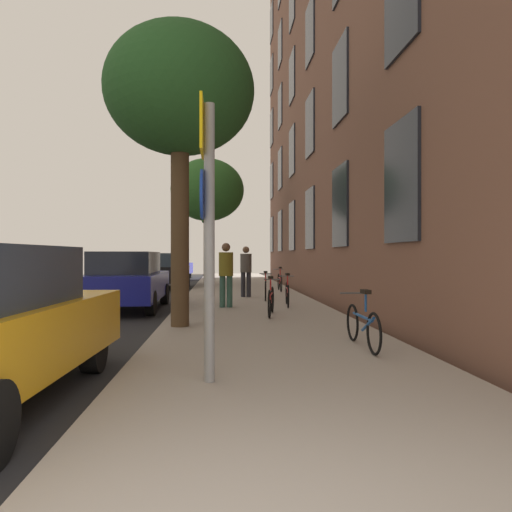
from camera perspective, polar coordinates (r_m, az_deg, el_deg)
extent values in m
plane|color=#332D28|center=(16.96, -13.35, -5.11)|extent=(41.80, 41.80, 0.00)
cube|color=#232326|center=(17.41, -20.21, -4.96)|extent=(7.00, 38.00, 0.01)
cube|color=#9E9389|center=(16.77, -1.41, -4.96)|extent=(4.20, 38.00, 0.12)
cube|color=brown|center=(18.88, 7.71, 28.80)|extent=(0.50, 27.00, 21.21)
cube|color=#1E232D|center=(8.58, 17.69, 8.93)|extent=(0.06, 1.50, 2.18)
cube|color=#1E232D|center=(12.50, 10.46, 6.14)|extent=(0.06, 1.50, 2.18)
cube|color=#1E232D|center=(16.55, 6.76, 4.65)|extent=(0.06, 1.50, 2.18)
cube|color=#1E232D|center=(20.64, 4.52, 3.74)|extent=(0.06, 1.50, 2.18)
cube|color=#1E232D|center=(24.76, 3.03, 3.13)|extent=(0.06, 1.50, 2.18)
cube|color=#1E232D|center=(28.89, 1.97, 2.69)|extent=(0.06, 1.50, 2.18)
cube|color=#1E232D|center=(13.29, 10.46, 20.73)|extent=(0.06, 1.50, 2.18)
cube|color=#1E232D|center=(17.15, 6.76, 15.94)|extent=(0.06, 1.50, 2.18)
cube|color=#1E232D|center=(21.13, 4.52, 12.90)|extent=(0.06, 1.50, 2.18)
cube|color=#1E232D|center=(25.17, 3.03, 10.81)|extent=(0.06, 1.50, 2.18)
cube|color=#1E232D|center=(29.24, 1.97, 9.30)|extent=(0.06, 1.50, 2.18)
cube|color=#1E232D|center=(18.36, 6.76, 26.10)|extent=(0.06, 1.50, 2.18)
cube|color=#1E232D|center=(22.12, 4.52, 21.43)|extent=(0.06, 1.50, 2.18)
cube|color=#1E232D|center=(26.01, 3.03, 18.12)|extent=(0.06, 1.50, 2.18)
cube|color=#1E232D|center=(29.97, 1.97, 15.67)|extent=(0.06, 1.50, 2.18)
cube|color=#1E232D|center=(23.56, 4.52, 29.08)|extent=(0.06, 1.50, 2.18)
cube|color=#1E232D|center=(27.24, 3.03, 24.87)|extent=(0.06, 1.50, 2.18)
cube|color=#1E232D|center=(31.04, 1.97, 21.67)|extent=(0.06, 1.50, 2.18)
cube|color=#1E232D|center=(32.43, 1.97, 27.21)|extent=(0.06, 1.50, 2.18)
cylinder|color=gray|center=(5.11, -5.86, 1.68)|extent=(0.12, 0.12, 3.11)
cube|color=yellow|center=(5.31, -6.76, 15.70)|extent=(0.03, 0.60, 0.60)
cylinder|color=#14339E|center=(5.16, -6.76, 7.65)|extent=(0.03, 0.56, 0.56)
cylinder|color=black|center=(23.94, -5.90, 1.36)|extent=(0.12, 0.12, 3.90)
cube|color=black|center=(24.03, -6.33, 4.93)|extent=(0.20, 0.24, 0.80)
sphere|color=#4B0707|center=(24.05, -6.60, 5.55)|extent=(0.16, 0.16, 0.16)
sphere|color=orange|center=(24.03, -6.60, 4.93)|extent=(0.16, 0.16, 0.16)
sphere|color=#083E11|center=(24.01, -6.60, 4.31)|extent=(0.16, 0.16, 0.16)
cylinder|color=#4C3823|center=(9.22, -9.50, 3.13)|extent=(0.36, 0.36, 3.81)
ellipsoid|color=#235123|center=(9.78, -9.50, 19.72)|extent=(2.98, 2.98, 2.53)
cylinder|color=brown|center=(22.17, -6.09, 0.98)|extent=(0.38, 0.38, 3.52)
ellipsoid|color=#2D6628|center=(22.39, -6.10, 8.21)|extent=(3.53, 3.53, 3.00)
torus|color=black|center=(7.75, 11.99, -8.14)|extent=(0.04, 0.61, 0.61)
torus|color=black|center=(6.73, 14.55, -9.39)|extent=(0.04, 0.61, 0.61)
cylinder|color=#194C99|center=(7.21, 13.17, -7.41)|extent=(0.05, 0.92, 0.04)
cylinder|color=#194C99|center=(6.97, 13.83, -8.30)|extent=(0.05, 0.55, 0.30)
cylinder|color=#194C99|center=(7.03, 13.57, -5.66)|extent=(0.04, 0.04, 0.28)
cube|color=black|center=(7.02, 13.57, -4.36)|extent=(0.10, 0.24, 0.06)
cylinder|color=#4C4C4C|center=(7.69, 11.99, -4.56)|extent=(0.42, 0.03, 0.03)
torus|color=black|center=(11.28, 2.07, -5.47)|extent=(0.15, 0.64, 0.64)
torus|color=black|center=(10.29, 1.70, -6.01)|extent=(0.15, 0.64, 0.64)
cylinder|color=#B21E1E|center=(10.77, 1.89, -4.79)|extent=(0.19, 0.85, 0.04)
cylinder|color=#B21E1E|center=(10.53, 1.80, -5.34)|extent=(0.13, 0.52, 0.28)
cylinder|color=#B21E1E|center=(10.60, 1.84, -3.55)|extent=(0.04, 0.04, 0.28)
cube|color=black|center=(10.59, 1.84, -2.68)|extent=(0.10, 0.24, 0.06)
cylinder|color=#4C4C4C|center=(11.25, 2.07, -2.93)|extent=(0.42, 0.10, 0.03)
torus|color=black|center=(13.29, 3.84, -4.66)|extent=(0.11, 0.63, 0.63)
torus|color=black|center=(12.23, 4.03, -5.07)|extent=(0.11, 0.63, 0.63)
cylinder|color=#B21E1E|center=(12.74, 3.93, -4.07)|extent=(0.14, 0.90, 0.04)
cylinder|color=#B21E1E|center=(12.48, 3.98, -4.52)|extent=(0.10, 0.55, 0.29)
cylinder|color=#B21E1E|center=(12.57, 3.96, -3.02)|extent=(0.04, 0.04, 0.28)
cube|color=black|center=(12.56, 3.96, -2.30)|extent=(0.10, 0.24, 0.06)
cylinder|color=#4C4C4C|center=(13.25, 3.84, -2.52)|extent=(0.42, 0.07, 0.03)
torus|color=black|center=(15.15, 1.23, -4.09)|extent=(0.11, 0.62, 0.62)
torus|color=black|center=(14.11, 1.19, -4.39)|extent=(0.11, 0.62, 0.62)
cylinder|color=#B21E1E|center=(14.62, 1.21, -3.56)|extent=(0.14, 0.89, 0.04)
cylinder|color=#B21E1E|center=(14.37, 1.20, -3.94)|extent=(0.10, 0.54, 0.29)
cylinder|color=#B21E1E|center=(14.45, 1.20, -2.65)|extent=(0.04, 0.04, 0.28)
cube|color=black|center=(14.44, 1.20, -2.02)|extent=(0.10, 0.24, 0.06)
cylinder|color=#4C4C4C|center=(15.12, 1.23, -2.23)|extent=(0.42, 0.07, 0.03)
torus|color=black|center=(18.63, 2.85, -3.24)|extent=(0.07, 0.67, 0.67)
torus|color=black|center=(17.56, 3.15, -3.44)|extent=(0.07, 0.67, 0.67)
cylinder|color=#B21E1E|center=(18.09, 3.00, -2.75)|extent=(0.08, 0.91, 0.04)
cylinder|color=#B21E1E|center=(17.83, 3.07, -3.07)|extent=(0.07, 0.55, 0.30)
cylinder|color=#B21E1E|center=(17.92, 3.04, -1.98)|extent=(0.04, 0.04, 0.28)
cube|color=black|center=(17.91, 3.04, -1.47)|extent=(0.10, 0.24, 0.06)
cylinder|color=#4C4C4C|center=(18.61, 2.85, -1.66)|extent=(0.42, 0.05, 0.03)
cylinder|color=#33594C|center=(12.45, -4.22, -4.46)|extent=(0.16, 0.16, 0.85)
cylinder|color=#33594C|center=(12.45, -3.33, -4.46)|extent=(0.16, 0.16, 0.85)
cylinder|color=olive|center=(12.41, -3.77, -1.02)|extent=(0.40, 0.40, 0.64)
sphere|color=brown|center=(12.41, -3.77, 1.10)|extent=(0.23, 0.23, 0.23)
cylinder|color=#26262D|center=(15.51, -1.62, -3.59)|extent=(0.16, 0.16, 0.84)
cylinder|color=#26262D|center=(15.52, -0.92, -3.59)|extent=(0.16, 0.16, 0.84)
cylinder|color=#4C4742|center=(15.49, -1.27, -0.88)|extent=(0.53, 0.53, 0.63)
sphere|color=brown|center=(15.49, -1.27, 0.79)|extent=(0.23, 0.23, 0.23)
cylinder|color=black|center=(6.38, -19.65, -10.78)|extent=(0.22, 0.64, 0.64)
cube|color=navy|center=(13.31, -15.76, -3.60)|extent=(1.93, 4.35, 0.70)
cube|color=#1E232D|center=(13.07, -15.95, -0.81)|extent=(1.61, 2.44, 0.60)
cylinder|color=black|center=(14.87, -17.95, -4.56)|extent=(0.22, 0.64, 0.64)
cylinder|color=black|center=(14.56, -11.36, -4.66)|extent=(0.22, 0.64, 0.64)
cylinder|color=black|center=(12.21, -21.02, -5.58)|extent=(0.22, 0.64, 0.64)
cylinder|color=black|center=(11.83, -13.01, -5.75)|extent=(0.22, 0.64, 0.64)
cube|color=black|center=(21.52, -11.08, -2.20)|extent=(1.90, 4.05, 0.70)
cube|color=#384756|center=(21.30, -11.15, -0.47)|extent=(1.58, 2.27, 0.60)
cylinder|color=black|center=(22.92, -12.81, -2.93)|extent=(0.22, 0.64, 0.64)
cylinder|color=black|center=(22.74, -8.59, -2.96)|extent=(0.22, 0.64, 0.64)
cylinder|color=black|center=(20.38, -13.87, -3.31)|extent=(0.22, 0.64, 0.64)
cylinder|color=black|center=(20.17, -9.13, -3.34)|extent=(0.22, 0.64, 0.64)
cube|color=navy|center=(29.84, -9.99, -1.56)|extent=(1.92, 4.54, 0.70)
cube|color=#384756|center=(29.61, -10.03, -0.32)|extent=(1.55, 2.57, 0.60)
cylinder|color=black|center=(31.36, -11.15, -2.12)|extent=(0.22, 0.64, 0.64)
cylinder|color=black|center=(31.21, -8.31, -2.13)|extent=(0.22, 0.64, 0.64)
cylinder|color=black|center=(28.52, -11.83, -2.34)|extent=(0.22, 0.64, 0.64)
cylinder|color=black|center=(28.36, -8.70, -2.36)|extent=(0.22, 0.64, 0.64)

